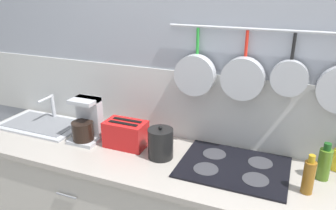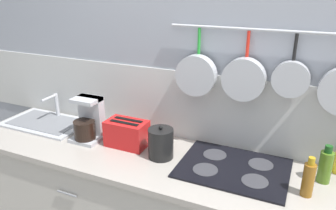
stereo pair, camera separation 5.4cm
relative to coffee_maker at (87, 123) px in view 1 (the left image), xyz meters
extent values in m
cube|color=#999EA8|center=(0.91, 0.30, 0.28)|extent=(7.20, 0.06, 2.60)
cube|color=silver|center=(0.91, 0.30, 0.11)|extent=(7.20, 0.07, 0.46)
cylinder|color=#B7BABF|center=(1.19, 0.25, 0.62)|extent=(1.39, 0.02, 0.02)
cylinder|color=green|center=(0.66, 0.25, 0.54)|extent=(0.02, 0.02, 0.15)
cylinder|color=#B7BABF|center=(0.66, 0.21, 0.34)|extent=(0.25, 0.07, 0.25)
cylinder|color=red|center=(0.95, 0.25, 0.54)|extent=(0.02, 0.02, 0.14)
cylinder|color=#B7BABF|center=(0.95, 0.21, 0.35)|extent=(0.24, 0.07, 0.24)
cylinder|color=black|center=(1.19, 0.25, 0.55)|extent=(0.02, 0.02, 0.14)
cylinder|color=#B7BABF|center=(1.19, 0.22, 0.38)|extent=(0.20, 0.05, 0.20)
cylinder|color=slate|center=(0.07, -0.35, -0.31)|extent=(0.14, 0.01, 0.01)
cube|color=#A59E93|center=(0.91, -0.05, -0.14)|extent=(3.39, 0.62, 0.03)
cube|color=#B7BABF|center=(-0.45, 0.06, -0.11)|extent=(0.60, 0.36, 0.01)
cube|color=slate|center=(-0.45, 0.06, -0.10)|extent=(0.51, 0.29, 0.00)
cylinder|color=#B7BABF|center=(-0.45, 0.20, -0.02)|extent=(0.03, 0.03, 0.19)
cylinder|color=#B7BABF|center=(-0.45, 0.12, 0.06)|extent=(0.02, 0.14, 0.02)
cube|color=#B7BABF|center=(0.00, -0.02, -0.11)|extent=(0.19, 0.18, 0.02)
cube|color=#B7BABF|center=(0.00, 0.04, 0.03)|extent=(0.17, 0.06, 0.29)
cylinder|color=black|center=(0.00, -0.04, -0.03)|extent=(0.14, 0.14, 0.12)
cube|color=#B7BABF|center=(0.00, 0.00, 0.16)|extent=(0.17, 0.14, 0.02)
cube|color=red|center=(0.28, 0.02, -0.04)|extent=(0.26, 0.16, 0.17)
cube|color=black|center=(0.28, -0.01, 0.05)|extent=(0.19, 0.03, 0.00)
cube|color=black|center=(0.28, 0.05, 0.05)|extent=(0.19, 0.03, 0.00)
cube|color=black|center=(0.14, 0.02, 0.00)|extent=(0.02, 0.02, 0.02)
cylinder|color=black|center=(0.54, -0.03, -0.03)|extent=(0.15, 0.15, 0.18)
sphere|color=black|center=(0.54, -0.03, 0.07)|extent=(0.02, 0.02, 0.02)
cube|color=black|center=(0.97, 0.02, -0.11)|extent=(0.60, 0.46, 0.01)
cylinder|color=#38383D|center=(0.83, -0.07, -0.11)|extent=(0.14, 0.14, 0.00)
cylinder|color=#38383D|center=(1.10, -0.07, -0.11)|extent=(0.14, 0.14, 0.00)
cylinder|color=#38383D|center=(0.83, 0.11, -0.11)|extent=(0.14, 0.14, 0.00)
cylinder|color=#38383D|center=(1.10, 0.11, -0.11)|extent=(0.14, 0.14, 0.00)
cylinder|color=#8C5919|center=(1.35, -0.07, -0.03)|extent=(0.06, 0.06, 0.17)
cylinder|color=#B28C19|center=(1.35, -0.07, 0.07)|extent=(0.03, 0.03, 0.04)
cylinder|color=#4C721E|center=(1.43, 0.09, -0.03)|extent=(0.07, 0.07, 0.17)
cylinder|color=#194C19|center=(1.43, 0.09, 0.07)|extent=(0.04, 0.04, 0.04)
camera|label=1|loc=(1.24, -1.60, 0.87)|focal=35.00mm
camera|label=2|loc=(1.29, -1.58, 0.87)|focal=35.00mm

